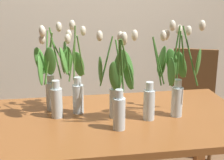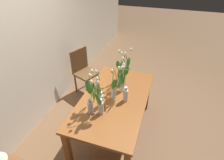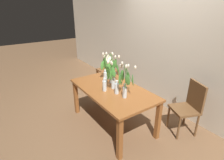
{
  "view_description": "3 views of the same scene",
  "coord_description": "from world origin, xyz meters",
  "px_view_note": "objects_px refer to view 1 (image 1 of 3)",
  "views": [
    {
      "loc": [
        -0.32,
        -1.84,
        1.53
      ],
      "look_at": [
        -0.03,
        -0.07,
        1.0
      ],
      "focal_mm": 53.99,
      "sensor_mm": 36.0,
      "label": 1
    },
    {
      "loc": [
        -1.88,
        -0.59,
        2.4
      ],
      "look_at": [
        0.08,
        0.06,
        0.98
      ],
      "focal_mm": 28.92,
      "sensor_mm": 36.0,
      "label": 2
    },
    {
      "loc": [
        2.31,
        -1.6,
        2.1
      ],
      "look_at": [
        -0.01,
        -0.0,
        0.9
      ],
      "focal_mm": 28.65,
      "sensor_mm": 36.0,
      "label": 3
    }
  ],
  "objects_px": {
    "tulip_vase_4": "(121,92)",
    "tulip_vase_1": "(114,89)",
    "dining_table": "(115,132)",
    "tulip_vase_0": "(75,80)",
    "tulip_vase_2": "(179,79)",
    "tulip_vase_5": "(52,88)",
    "tulip_vase_6": "(153,88)",
    "dining_chair": "(193,94)",
    "tulip_vase_3": "(54,78)"
  },
  "relations": [
    {
      "from": "tulip_vase_2",
      "to": "tulip_vase_3",
      "type": "xyz_separation_m",
      "value": [
        -0.73,
        0.21,
        -0.02
      ]
    },
    {
      "from": "tulip_vase_4",
      "to": "dining_chair",
      "type": "height_order",
      "value": "tulip_vase_4"
    },
    {
      "from": "tulip_vase_1",
      "to": "tulip_vase_6",
      "type": "height_order",
      "value": "tulip_vase_6"
    },
    {
      "from": "tulip_vase_4",
      "to": "tulip_vase_5",
      "type": "relative_size",
      "value": 0.99
    },
    {
      "from": "tulip_vase_2",
      "to": "tulip_vase_4",
      "type": "relative_size",
      "value": 1.08
    },
    {
      "from": "tulip_vase_1",
      "to": "tulip_vase_3",
      "type": "xyz_separation_m",
      "value": [
        -0.34,
        0.19,
        0.03
      ]
    },
    {
      "from": "tulip_vase_2",
      "to": "dining_chair",
      "type": "relative_size",
      "value": 0.63
    },
    {
      "from": "tulip_vase_1",
      "to": "tulip_vase_4",
      "type": "height_order",
      "value": "tulip_vase_4"
    },
    {
      "from": "tulip_vase_4",
      "to": "tulip_vase_1",
      "type": "bearing_deg",
      "value": 96.69
    },
    {
      "from": "tulip_vase_1",
      "to": "dining_chair",
      "type": "relative_size",
      "value": 0.57
    },
    {
      "from": "tulip_vase_6",
      "to": "tulip_vase_1",
      "type": "bearing_deg",
      "value": 170.49
    },
    {
      "from": "dining_table",
      "to": "tulip_vase_0",
      "type": "bearing_deg",
      "value": 147.35
    },
    {
      "from": "tulip_vase_2",
      "to": "tulip_vase_6",
      "type": "distance_m",
      "value": 0.17
    },
    {
      "from": "tulip_vase_6",
      "to": "dining_chair",
      "type": "relative_size",
      "value": 0.57
    },
    {
      "from": "dining_chair",
      "to": "tulip_vase_2",
      "type": "bearing_deg",
      "value": -118.15
    },
    {
      "from": "tulip_vase_3",
      "to": "tulip_vase_4",
      "type": "bearing_deg",
      "value": -41.89
    },
    {
      "from": "tulip_vase_2",
      "to": "dining_chair",
      "type": "xyz_separation_m",
      "value": [
        0.52,
        0.96,
        -0.45
      ]
    },
    {
      "from": "tulip_vase_0",
      "to": "tulip_vase_6",
      "type": "height_order",
      "value": "tulip_vase_0"
    },
    {
      "from": "tulip_vase_5",
      "to": "tulip_vase_6",
      "type": "bearing_deg",
      "value": -11.17
    },
    {
      "from": "dining_table",
      "to": "tulip_vase_1",
      "type": "xyz_separation_m",
      "value": [
        -0.01,
        0.0,
        0.27
      ]
    },
    {
      "from": "dining_table",
      "to": "tulip_vase_2",
      "type": "distance_m",
      "value": 0.5
    },
    {
      "from": "tulip_vase_5",
      "to": "tulip_vase_6",
      "type": "height_order",
      "value": "tulip_vase_5"
    },
    {
      "from": "tulip_vase_0",
      "to": "tulip_vase_4",
      "type": "height_order",
      "value": "tulip_vase_0"
    },
    {
      "from": "dining_table",
      "to": "tulip_vase_2",
      "type": "xyz_separation_m",
      "value": [
        0.38,
        -0.02,
        0.32
      ]
    },
    {
      "from": "tulip_vase_2",
      "to": "tulip_vase_5",
      "type": "height_order",
      "value": "tulip_vase_2"
    },
    {
      "from": "tulip_vase_2",
      "to": "tulip_vase_6",
      "type": "bearing_deg",
      "value": -172.65
    },
    {
      "from": "tulip_vase_6",
      "to": "dining_table",
      "type": "bearing_deg",
      "value": 170.49
    },
    {
      "from": "tulip_vase_3",
      "to": "tulip_vase_6",
      "type": "xyz_separation_m",
      "value": [
        0.57,
        -0.23,
        -0.03
      ]
    },
    {
      "from": "tulip_vase_0",
      "to": "tulip_vase_6",
      "type": "distance_m",
      "value": 0.48
    },
    {
      "from": "tulip_vase_0",
      "to": "tulip_vase_2",
      "type": "bearing_deg",
      "value": -14.75
    },
    {
      "from": "dining_table",
      "to": "tulip_vase_3",
      "type": "bearing_deg",
      "value": 150.96
    },
    {
      "from": "tulip_vase_5",
      "to": "dining_chair",
      "type": "xyz_separation_m",
      "value": [
        1.27,
        0.87,
        -0.4
      ]
    },
    {
      "from": "dining_table",
      "to": "dining_chair",
      "type": "relative_size",
      "value": 1.72
    },
    {
      "from": "tulip_vase_4",
      "to": "tulip_vase_6",
      "type": "xyz_separation_m",
      "value": [
        0.21,
        0.09,
        -0.02
      ]
    },
    {
      "from": "tulip_vase_4",
      "to": "dining_table",
      "type": "bearing_deg",
      "value": 92.93
    },
    {
      "from": "tulip_vase_3",
      "to": "tulip_vase_0",
      "type": "bearing_deg",
      "value": -21.89
    },
    {
      "from": "tulip_vase_6",
      "to": "tulip_vase_3",
      "type": "bearing_deg",
      "value": 157.88
    },
    {
      "from": "tulip_vase_0",
      "to": "tulip_vase_2",
      "type": "xyz_separation_m",
      "value": [
        0.61,
        -0.16,
        0.02
      ]
    },
    {
      "from": "tulip_vase_0",
      "to": "tulip_vase_5",
      "type": "height_order",
      "value": "tulip_vase_0"
    },
    {
      "from": "tulip_vase_6",
      "to": "dining_chair",
      "type": "xyz_separation_m",
      "value": [
        0.68,
        0.98,
        -0.4
      ]
    },
    {
      "from": "tulip_vase_1",
      "to": "tulip_vase_4",
      "type": "distance_m",
      "value": 0.13
    },
    {
      "from": "tulip_vase_5",
      "to": "tulip_vase_3",
      "type": "bearing_deg",
      "value": 81.18
    },
    {
      "from": "tulip_vase_0",
      "to": "dining_chair",
      "type": "xyz_separation_m",
      "value": [
        1.12,
        0.8,
        -0.42
      ]
    },
    {
      "from": "dining_table",
      "to": "tulip_vase_4",
      "type": "bearing_deg",
      "value": -87.07
    },
    {
      "from": "dining_table",
      "to": "tulip_vase_3",
      "type": "relative_size",
      "value": 2.88
    },
    {
      "from": "tulip_vase_0",
      "to": "tulip_vase_4",
      "type": "relative_size",
      "value": 1.06
    },
    {
      "from": "tulip_vase_1",
      "to": "tulip_vase_3",
      "type": "bearing_deg",
      "value": 150.55
    },
    {
      "from": "tulip_vase_4",
      "to": "tulip_vase_5",
      "type": "xyz_separation_m",
      "value": [
        -0.38,
        0.21,
        -0.02
      ]
    },
    {
      "from": "tulip_vase_1",
      "to": "tulip_vase_6",
      "type": "xyz_separation_m",
      "value": [
        0.23,
        -0.04,
        0.01
      ]
    },
    {
      "from": "tulip_vase_3",
      "to": "tulip_vase_4",
      "type": "xyz_separation_m",
      "value": [
        0.36,
        -0.32,
        -0.01
      ]
    }
  ]
}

